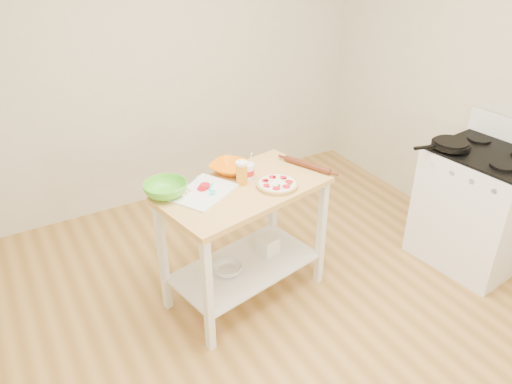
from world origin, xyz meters
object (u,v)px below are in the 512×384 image
object	(u,v)px
prep_island	(244,220)
shelf_bin	(268,245)
gas_stove	(476,207)
green_bowl	(165,189)
yogurt_tub	(247,172)
knife	(182,189)
pizza	(277,184)
orange_bowl	(230,168)
beer_pint	(242,173)
cutting_board	(202,192)
spatula	(212,190)
shelf_glass_bowl	(228,269)
rolling_pin	(307,165)
skillet	(450,145)

from	to	relation	value
prep_island	shelf_bin	world-z (taller)	prep_island
gas_stove	green_bowl	distance (m)	2.39
yogurt_tub	knife	bearing A→B (deg)	172.19
pizza	orange_bowl	bearing A→B (deg)	117.17
pizza	yogurt_tub	world-z (taller)	yogurt_tub
gas_stove	beer_pint	distance (m)	1.91
knife	green_bowl	world-z (taller)	green_bowl
pizza	orange_bowl	distance (m)	0.38
cutting_board	beer_pint	bearing A→B (deg)	-32.62
pizza	spatula	world-z (taller)	pizza
green_bowl	shelf_glass_bowl	distance (m)	0.75
shelf_bin	green_bowl	bearing A→B (deg)	171.46
rolling_pin	shelf_bin	xyz separation A→B (m)	(-0.30, 0.03, -0.60)
cutting_board	yogurt_tub	bearing A→B (deg)	-26.19
green_bowl	beer_pint	size ratio (longest dim) A/B	1.75
prep_island	green_bowl	world-z (taller)	green_bowl
beer_pint	cutting_board	bearing A→B (deg)	176.58
cutting_board	yogurt_tub	world-z (taller)	yogurt_tub
orange_bowl	shelf_bin	xyz separation A→B (m)	(0.20, -0.19, -0.61)
gas_stove	cutting_board	world-z (taller)	gas_stove
cutting_board	shelf_bin	distance (m)	0.76
beer_pint	yogurt_tub	distance (m)	0.07
rolling_pin	skillet	bearing A→B (deg)	-17.71
skillet	orange_bowl	size ratio (longest dim) A/B	1.66
knife	rolling_pin	world-z (taller)	rolling_pin
cutting_board	spatula	bearing A→B (deg)	-46.90
cutting_board	knife	size ratio (longest dim) A/B	2.17
knife	beer_pint	bearing A→B (deg)	-48.36
cutting_board	green_bowl	world-z (taller)	green_bowl
shelf_glass_bowl	spatula	bearing A→B (deg)	130.91
knife	rolling_pin	xyz separation A→B (m)	(0.89, -0.13, 0.00)
prep_island	cutting_board	distance (m)	0.38
cutting_board	shelf_glass_bowl	size ratio (longest dim) A/B	2.42
pizza	shelf_glass_bowl	world-z (taller)	pizza
prep_island	yogurt_tub	xyz separation A→B (m)	(0.08, 0.09, 0.31)
knife	shelf_glass_bowl	bearing A→B (deg)	-71.03
yogurt_tub	shelf_glass_bowl	distance (m)	0.71
skillet	orange_bowl	bearing A→B (deg)	176.16
pizza	cutting_board	size ratio (longest dim) A/B	0.56
prep_island	skillet	size ratio (longest dim) A/B	2.80
green_bowl	orange_bowl	bearing A→B (deg)	9.46
prep_island	orange_bowl	bearing A→B (deg)	84.68
gas_stove	shelf_bin	bearing A→B (deg)	153.35
prep_island	pizza	bearing A→B (deg)	-26.16
prep_island	shelf_glass_bowl	xyz separation A→B (m)	(-0.15, -0.02, -0.35)
knife	green_bowl	bearing A→B (deg)	141.91
pizza	knife	world-z (taller)	pizza
gas_stove	prep_island	bearing A→B (deg)	157.24
knife	cutting_board	bearing A→B (deg)	-71.42
yogurt_tub	beer_pint	bearing A→B (deg)	-150.64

